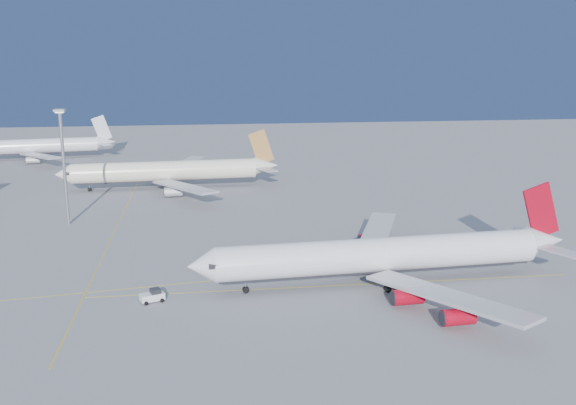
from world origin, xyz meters
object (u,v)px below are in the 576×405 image
(airliner_etihad, at_px, (170,171))
(airliner_third, at_px, (34,146))
(light_mast, at_px, (63,157))
(airliner_virgin, at_px, (387,255))
(pushback_tug, at_px, (153,296))

(airliner_etihad, relative_size, airliner_third, 1.10)
(airliner_third, height_order, light_mast, light_mast)
(airliner_virgin, bearing_deg, pushback_tug, -178.82)
(airliner_third, bearing_deg, pushback_tug, -78.47)
(pushback_tug, relative_size, light_mast, 0.16)
(airliner_etihad, distance_m, light_mast, 47.36)
(airliner_virgin, xyz_separation_m, airliner_etihad, (-43.39, 89.85, 0.03))
(pushback_tug, bearing_deg, airliner_etihad, 69.56)
(airliner_virgin, distance_m, light_mast, 84.22)
(pushback_tug, xyz_separation_m, light_mast, (-24.34, 53.81, 15.74))
(airliner_virgin, distance_m, airliner_third, 181.52)
(light_mast, bearing_deg, airliner_etihad, 59.59)
(airliner_virgin, xyz_separation_m, airliner_third, (-98.96, 152.17, -0.34))
(airliner_third, distance_m, pushback_tug, 165.82)
(airliner_etihad, distance_m, pushback_tug, 93.58)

